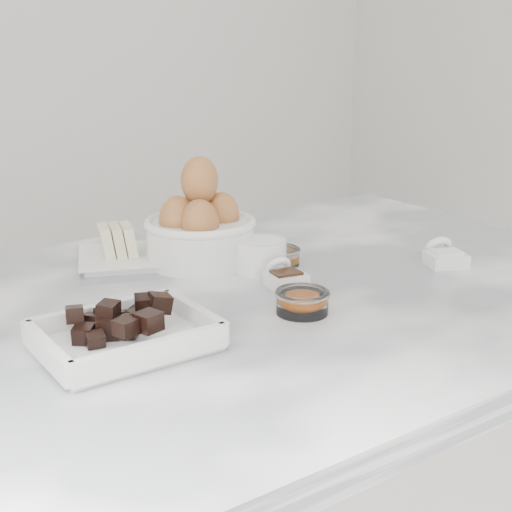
{
  "coord_description": "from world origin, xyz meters",
  "views": [
    {
      "loc": [
        -0.55,
        -0.79,
        1.28
      ],
      "look_at": [
        0.02,
        0.03,
        0.98
      ],
      "focal_mm": 50.0,
      "sensor_mm": 36.0,
      "label": 1
    }
  ],
  "objects_px": {
    "chocolate_dish": "(125,331)",
    "egg_bowl": "(200,229)",
    "vanilla_spoon": "(284,276)",
    "sugar_ramekin": "(260,254)",
    "salt_spoon": "(444,256)",
    "honey_bowl": "(280,256)",
    "butter_plate": "(125,250)",
    "zest_bowl": "(302,301)"
  },
  "relations": [
    {
      "from": "butter_plate",
      "to": "egg_bowl",
      "type": "xyz_separation_m",
      "value": [
        0.1,
        -0.07,
        0.04
      ]
    },
    {
      "from": "egg_bowl",
      "to": "salt_spoon",
      "type": "distance_m",
      "value": 0.39
    },
    {
      "from": "honey_bowl",
      "to": "salt_spoon",
      "type": "relative_size",
      "value": 0.75
    },
    {
      "from": "sugar_ramekin",
      "to": "salt_spoon",
      "type": "bearing_deg",
      "value": -29.24
    },
    {
      "from": "chocolate_dish",
      "to": "honey_bowl",
      "type": "bearing_deg",
      "value": 25.01
    },
    {
      "from": "chocolate_dish",
      "to": "honey_bowl",
      "type": "height_order",
      "value": "chocolate_dish"
    },
    {
      "from": "chocolate_dish",
      "to": "zest_bowl",
      "type": "bearing_deg",
      "value": -6.55
    },
    {
      "from": "salt_spoon",
      "to": "sugar_ramekin",
      "type": "bearing_deg",
      "value": 150.76
    },
    {
      "from": "chocolate_dish",
      "to": "egg_bowl",
      "type": "relative_size",
      "value": 1.1
    },
    {
      "from": "butter_plate",
      "to": "egg_bowl",
      "type": "bearing_deg",
      "value": -34.67
    },
    {
      "from": "chocolate_dish",
      "to": "sugar_ramekin",
      "type": "xyz_separation_m",
      "value": [
        0.3,
        0.15,
        0.0
      ]
    },
    {
      "from": "sugar_ramekin",
      "to": "butter_plate",
      "type": "bearing_deg",
      "value": 134.13
    },
    {
      "from": "vanilla_spoon",
      "to": "salt_spoon",
      "type": "height_order",
      "value": "salt_spoon"
    },
    {
      "from": "vanilla_spoon",
      "to": "salt_spoon",
      "type": "distance_m",
      "value": 0.28
    },
    {
      "from": "zest_bowl",
      "to": "honey_bowl",
      "type": "bearing_deg",
      "value": 61.13
    },
    {
      "from": "sugar_ramekin",
      "to": "honey_bowl",
      "type": "xyz_separation_m",
      "value": [
        0.04,
        0.01,
        -0.01
      ]
    },
    {
      "from": "chocolate_dish",
      "to": "honey_bowl",
      "type": "xyz_separation_m",
      "value": [
        0.34,
        0.16,
        -0.01
      ]
    },
    {
      "from": "egg_bowl",
      "to": "zest_bowl",
      "type": "xyz_separation_m",
      "value": [
        -0.01,
        -0.27,
        -0.04
      ]
    },
    {
      "from": "egg_bowl",
      "to": "salt_spoon",
      "type": "relative_size",
      "value": 2.06
    },
    {
      "from": "butter_plate",
      "to": "zest_bowl",
      "type": "relative_size",
      "value": 2.7
    },
    {
      "from": "chocolate_dish",
      "to": "salt_spoon",
      "type": "height_order",
      "value": "chocolate_dish"
    },
    {
      "from": "chocolate_dish",
      "to": "salt_spoon",
      "type": "bearing_deg",
      "value": 0.95
    },
    {
      "from": "zest_bowl",
      "to": "vanilla_spoon",
      "type": "distance_m",
      "value": 0.11
    },
    {
      "from": "zest_bowl",
      "to": "vanilla_spoon",
      "type": "height_order",
      "value": "vanilla_spoon"
    },
    {
      "from": "chocolate_dish",
      "to": "butter_plate",
      "type": "height_order",
      "value": "butter_plate"
    },
    {
      "from": "sugar_ramekin",
      "to": "egg_bowl",
      "type": "xyz_separation_m",
      "value": [
        -0.05,
        0.09,
        0.03
      ]
    },
    {
      "from": "chocolate_dish",
      "to": "butter_plate",
      "type": "distance_m",
      "value": 0.34
    },
    {
      "from": "sugar_ramekin",
      "to": "salt_spoon",
      "type": "xyz_separation_m",
      "value": [
        0.26,
        -0.14,
        -0.01
      ]
    },
    {
      "from": "honey_bowl",
      "to": "salt_spoon",
      "type": "height_order",
      "value": "salt_spoon"
    },
    {
      "from": "vanilla_spoon",
      "to": "chocolate_dish",
      "type": "bearing_deg",
      "value": -165.31
    },
    {
      "from": "butter_plate",
      "to": "honey_bowl",
      "type": "relative_size",
      "value": 3.01
    },
    {
      "from": "chocolate_dish",
      "to": "vanilla_spoon",
      "type": "bearing_deg",
      "value": 14.69
    },
    {
      "from": "butter_plate",
      "to": "salt_spoon",
      "type": "distance_m",
      "value": 0.51
    },
    {
      "from": "vanilla_spoon",
      "to": "butter_plate",
      "type": "bearing_deg",
      "value": 120.95
    },
    {
      "from": "butter_plate",
      "to": "egg_bowl",
      "type": "height_order",
      "value": "egg_bowl"
    },
    {
      "from": "egg_bowl",
      "to": "honey_bowl",
      "type": "relative_size",
      "value": 2.75
    },
    {
      "from": "sugar_ramekin",
      "to": "honey_bowl",
      "type": "relative_size",
      "value": 1.26
    },
    {
      "from": "sugar_ramekin",
      "to": "chocolate_dish",
      "type": "bearing_deg",
      "value": -152.75
    },
    {
      "from": "zest_bowl",
      "to": "egg_bowl",
      "type": "bearing_deg",
      "value": 88.91
    },
    {
      "from": "butter_plate",
      "to": "vanilla_spoon",
      "type": "height_order",
      "value": "butter_plate"
    },
    {
      "from": "chocolate_dish",
      "to": "vanilla_spoon",
      "type": "relative_size",
      "value": 2.67
    },
    {
      "from": "egg_bowl",
      "to": "zest_bowl",
      "type": "height_order",
      "value": "egg_bowl"
    }
  ]
}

